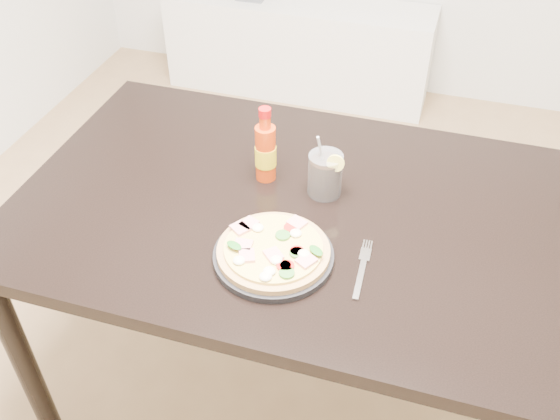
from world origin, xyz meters
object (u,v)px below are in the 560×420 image
(pizza, at_px, (273,250))
(cola_cup, at_px, (325,175))
(dining_table, at_px, (294,229))
(media_console, at_px, (298,48))
(plate, at_px, (273,256))
(hot_sauce_bottle, at_px, (266,151))
(fork, at_px, (362,267))

(pizza, relative_size, cola_cup, 1.45)
(dining_table, bearing_deg, media_console, 105.14)
(plate, relative_size, pizza, 1.07)
(hot_sauce_bottle, relative_size, fork, 1.11)
(pizza, bearing_deg, media_console, 103.96)
(dining_table, height_order, pizza, pizza)
(hot_sauce_bottle, distance_m, fork, 0.41)
(fork, relative_size, media_console, 0.13)
(plate, relative_size, cola_cup, 1.55)
(plate, relative_size, media_console, 0.20)
(pizza, bearing_deg, plate, 114.26)
(pizza, distance_m, media_console, 2.17)
(dining_table, xyz_separation_m, plate, (0.01, -0.20, 0.09))
(cola_cup, distance_m, fork, 0.28)
(dining_table, height_order, media_console, dining_table)
(pizza, relative_size, media_console, 0.18)
(media_console, bearing_deg, pizza, -76.04)
(plate, bearing_deg, media_console, 103.96)
(media_console, bearing_deg, hot_sauce_bottle, -77.26)
(media_console, bearing_deg, cola_cup, -72.50)
(plate, height_order, pizza, pizza)
(cola_cup, height_order, media_console, cola_cup)
(dining_table, relative_size, hot_sauce_bottle, 6.68)
(dining_table, height_order, hot_sauce_bottle, hot_sauce_bottle)
(plate, height_order, hot_sauce_bottle, hot_sauce_bottle)
(dining_table, bearing_deg, pizza, -87.47)
(cola_cup, height_order, fork, cola_cup)
(hot_sauce_bottle, xyz_separation_m, fork, (0.31, -0.25, -0.08))
(dining_table, bearing_deg, cola_cup, 49.91)
(dining_table, xyz_separation_m, media_console, (-0.50, 1.85, -0.42))
(fork, height_order, media_console, fork)
(pizza, distance_m, cola_cup, 0.28)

